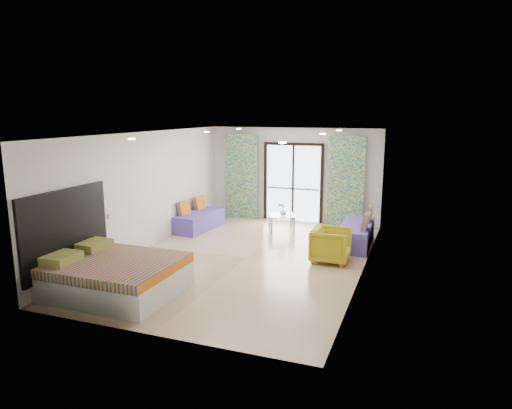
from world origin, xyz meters
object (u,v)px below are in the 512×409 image
(bed, at_px, (114,276))
(daybed_right, at_px, (356,234))
(coffee_table, at_px, (281,217))
(armchair, at_px, (331,243))
(daybed_left, at_px, (199,220))

(bed, bearing_deg, daybed_right, 50.98)
(coffee_table, bearing_deg, daybed_right, -17.03)
(bed, height_order, armchair, armchair)
(daybed_right, relative_size, coffee_table, 2.08)
(daybed_right, height_order, coffee_table, daybed_right)
(bed, xyz_separation_m, armchair, (3.26, 3.02, 0.08))
(bed, distance_m, coffee_table, 5.30)
(daybed_right, distance_m, coffee_table, 2.17)
(coffee_table, bearing_deg, daybed_left, -165.06)
(daybed_left, bearing_deg, armchair, -16.31)
(coffee_table, relative_size, armchair, 1.12)
(coffee_table, xyz_separation_m, armchair, (1.73, -2.06, 0.00))
(coffee_table, height_order, armchair, armchair)
(daybed_left, bearing_deg, bed, -77.46)
(bed, xyz_separation_m, coffee_table, (1.53, 5.07, 0.08))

